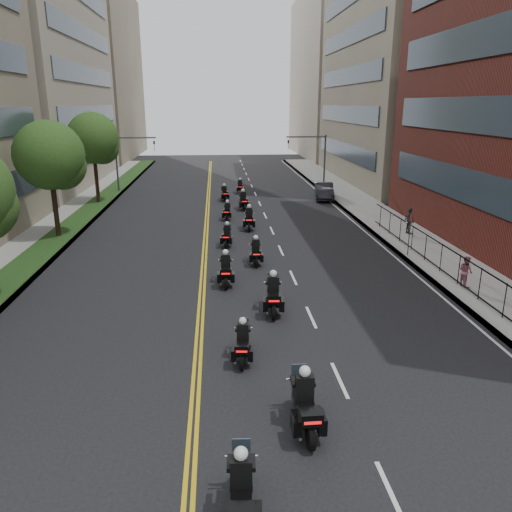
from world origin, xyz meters
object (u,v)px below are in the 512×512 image
at_px(motorcycle_1, 305,406).
at_px(pedestrian_c, 409,221).
at_px(motorcycle_4, 226,271).
at_px(pedestrian_b, 466,271).
at_px(motorcycle_9, 243,201).
at_px(motorcycle_8, 227,212).
at_px(motorcycle_5, 256,253).
at_px(motorcycle_11, 240,187).
at_px(parked_sedan, 324,191).
at_px(motorcycle_6, 227,236).
at_px(motorcycle_0, 241,495).
at_px(motorcycle_2, 243,344).
at_px(motorcycle_10, 224,194).
at_px(motorcycle_3, 273,296).
at_px(motorcycle_7, 249,220).

bearing_deg(motorcycle_1, pedestrian_c, 61.47).
relative_size(motorcycle_4, pedestrian_b, 1.59).
relative_size(motorcycle_9, pedestrian_c, 1.35).
distance_m(motorcycle_4, motorcycle_9, 18.25).
bearing_deg(motorcycle_9, motorcycle_8, -115.85).
height_order(motorcycle_5, motorcycle_11, motorcycle_5).
distance_m(parked_sedan, pedestrian_c, 14.15).
bearing_deg(motorcycle_6, motorcycle_11, 91.83).
bearing_deg(motorcycle_0, pedestrian_b, 52.13).
relative_size(motorcycle_2, motorcycle_8, 1.03).
height_order(motorcycle_10, pedestrian_c, pedestrian_c).
xyz_separation_m(motorcycle_8, pedestrian_b, (11.06, -16.08, 0.30)).
relative_size(motorcycle_0, motorcycle_2, 1.14).
bearing_deg(pedestrian_c, motorcycle_5, 107.36).
bearing_deg(motorcycle_10, motorcycle_9, -76.08).
relative_size(motorcycle_0, motorcycle_3, 0.96).
xyz_separation_m(motorcycle_3, motorcycle_9, (-0.08, 21.82, -0.04)).
bearing_deg(motorcycle_7, motorcycle_10, 101.78).
distance_m(motorcycle_2, motorcycle_3, 4.36).
bearing_deg(pedestrian_c, motorcycle_2, 134.43).
xyz_separation_m(motorcycle_0, motorcycle_5, (1.74, 18.01, -0.07)).
distance_m(motorcycle_4, motorcycle_7, 11.37).
bearing_deg(pedestrian_c, motorcycle_6, 88.06).
height_order(motorcycle_2, motorcycle_10, motorcycle_10).
xyz_separation_m(motorcycle_4, motorcycle_9, (1.86, 18.15, -0.00)).
bearing_deg(motorcycle_11, motorcycle_10, -111.65).
distance_m(motorcycle_0, motorcycle_4, 14.83).
bearing_deg(parked_sedan, motorcycle_3, -97.92).
bearing_deg(pedestrian_c, motorcycle_9, 39.12).
bearing_deg(motorcycle_2, motorcycle_6, 96.04).
height_order(motorcycle_5, motorcycle_10, motorcycle_5).
height_order(motorcycle_3, motorcycle_5, motorcycle_3).
distance_m(motorcycle_6, parked_sedan, 18.01).
height_order(motorcycle_10, pedestrian_b, pedestrian_b).
bearing_deg(motorcycle_4, motorcycle_1, -79.92).
relative_size(motorcycle_6, motorcycle_10, 0.98).
relative_size(motorcycle_9, parked_sedan, 0.52).
bearing_deg(motorcycle_0, pedestrian_c, 64.80).
bearing_deg(motorcycle_7, pedestrian_c, -10.45).
relative_size(motorcycle_5, motorcycle_11, 1.06).
height_order(motorcycle_2, pedestrian_c, pedestrian_c).
bearing_deg(motorcycle_10, motorcycle_11, 61.59).
distance_m(motorcycle_2, pedestrian_b, 12.66).
bearing_deg(motorcycle_2, parked_sedan, 78.17).
bearing_deg(motorcycle_0, motorcycle_4, 93.13).
bearing_deg(motorcycle_8, motorcycle_3, -79.19).
bearing_deg(motorcycle_4, motorcycle_11, 86.55).
bearing_deg(motorcycle_0, motorcycle_1, 61.34).
xyz_separation_m(motorcycle_5, motorcycle_11, (0.25, 23.10, -0.04)).
xyz_separation_m(motorcycle_5, motorcycle_8, (-1.32, 11.29, -0.04)).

